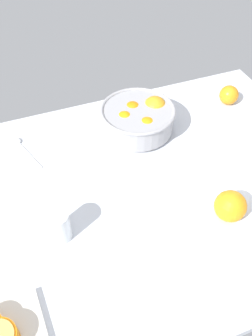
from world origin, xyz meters
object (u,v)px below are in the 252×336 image
second_glass (58,227)px  spoon (24,147)px  loose_orange_0 (230,206)px  loose_orange_1 (229,95)px  fruit_bowl (139,118)px

second_glass → spoon: 37.22cm
loose_orange_0 → spoon: size_ratio=0.51×
loose_orange_0 → spoon: bearing=135.5°
second_glass → loose_orange_0: second_glass is taller
loose_orange_1 → spoon: (-75.87, 2.29, -3.09)cm
loose_orange_0 → loose_orange_1: loose_orange_0 is taller
loose_orange_0 → fruit_bowl: bearing=102.5°
fruit_bowl → second_glass: (-35.46, -31.99, -1.20)cm
fruit_bowl → loose_orange_1: (37.20, 2.62, -1.69)cm
fruit_bowl → loose_orange_0: (9.34, -42.22, -0.85)cm
fruit_bowl → loose_orange_1: 37.33cm
loose_orange_1 → spoon: 75.97cm
second_glass → loose_orange_1: second_glass is taller
loose_orange_1 → loose_orange_0: bearing=-121.9°
second_glass → loose_orange_1: 80.49cm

